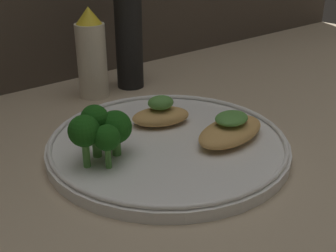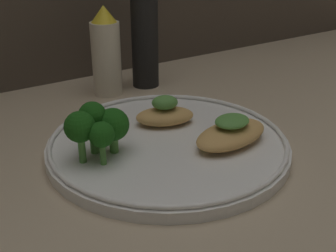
# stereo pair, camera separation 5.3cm
# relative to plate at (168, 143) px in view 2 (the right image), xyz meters

# --- Properties ---
(ground_plane) EXTENTS (1.80, 1.80, 0.01)m
(ground_plane) POSITION_rel_plate_xyz_m (0.00, 0.00, -0.01)
(ground_plane) COLOR tan
(plate) EXTENTS (0.31, 0.31, 0.02)m
(plate) POSITION_rel_plate_xyz_m (0.00, 0.00, 0.00)
(plate) COLOR white
(plate) RESTS_ON ground_plane
(grilled_meat_front) EXTENTS (0.12, 0.07, 0.04)m
(grilled_meat_front) POSITION_rel_plate_xyz_m (0.06, -0.05, 0.02)
(grilled_meat_front) COLOR tan
(grilled_meat_front) RESTS_ON plate
(grilled_meat_middle) EXTENTS (0.09, 0.07, 0.04)m
(grilled_meat_middle) POSITION_rel_plate_xyz_m (0.02, 0.04, 0.02)
(grilled_meat_middle) COLOR tan
(grilled_meat_middle) RESTS_ON plate
(broccoli_bunch) EXTENTS (0.08, 0.06, 0.07)m
(broccoli_bunch) POSITION_rel_plate_xyz_m (-0.09, 0.01, 0.04)
(broccoli_bunch) COLOR #569942
(broccoli_bunch) RESTS_ON plate
(sauce_bottle) EXTENTS (0.05, 0.05, 0.15)m
(sauce_bottle) POSITION_rel_plate_xyz_m (0.03, 0.23, 0.06)
(sauce_bottle) COLOR beige
(sauce_bottle) RESTS_ON ground_plane
(pepper_grinder) EXTENTS (0.05, 0.05, 0.20)m
(pepper_grinder) POSITION_rel_plate_xyz_m (0.10, 0.23, 0.08)
(pepper_grinder) COLOR black
(pepper_grinder) RESTS_ON ground_plane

